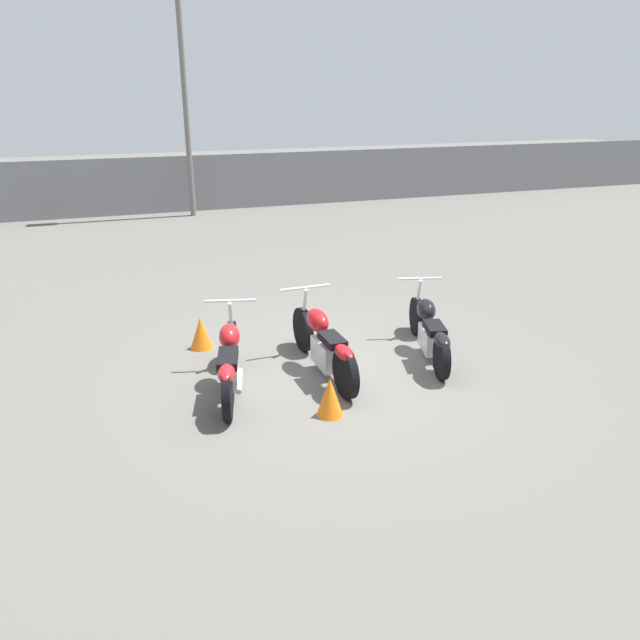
{
  "coord_description": "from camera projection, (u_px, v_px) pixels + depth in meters",
  "views": [
    {
      "loc": [
        -2.56,
        -7.32,
        3.72
      ],
      "look_at": [
        0.0,
        0.3,
        0.65
      ],
      "focal_mm": 35.0,
      "sensor_mm": 36.0,
      "label": 1
    }
  ],
  "objects": [
    {
      "name": "motorcycle_slot_2",
      "position": [
        429.0,
        330.0,
        8.93
      ],
      "size": [
        0.85,
        2.14,
        0.95
      ],
      "rotation": [
        0.0,
        0.0,
        -0.26
      ],
      "color": "black",
      "rests_on": "ground_plane"
    },
    {
      "name": "fence_back",
      "position": [
        197.0,
        183.0,
        19.01
      ],
      "size": [
        40.0,
        0.04,
        1.67
      ],
      "color": "gray",
      "rests_on": "ground_plane"
    },
    {
      "name": "ground_plane",
      "position": [
        327.0,
        371.0,
        8.57
      ],
      "size": [
        60.0,
        60.0,
        0.0
      ],
      "primitive_type": "plane",
      "color": "#5B5954"
    },
    {
      "name": "light_pole_left",
      "position": [
        181.0,
        38.0,
        16.89
      ],
      "size": [
        0.7,
        0.35,
        8.3
      ],
      "color": "slate",
      "rests_on": "ground_plane"
    },
    {
      "name": "traffic_cone_far",
      "position": [
        330.0,
        397.0,
        7.36
      ],
      "size": [
        0.32,
        0.32,
        0.49
      ],
      "color": "orange",
      "rests_on": "ground_plane"
    },
    {
      "name": "motorcycle_slot_0",
      "position": [
        230.0,
        361.0,
        7.89
      ],
      "size": [
        0.81,
        2.13,
        1.0
      ],
      "rotation": [
        0.0,
        0.0,
        -0.23
      ],
      "color": "black",
      "rests_on": "ground_plane"
    },
    {
      "name": "motorcycle_slot_1",
      "position": [
        324.0,
        343.0,
        8.38
      ],
      "size": [
        0.75,
        2.24,
        1.02
      ],
      "rotation": [
        0.0,
        0.0,
        0.04
      ],
      "color": "black",
      "rests_on": "ground_plane"
    },
    {
      "name": "traffic_cone_near",
      "position": [
        201.0,
        333.0,
        9.25
      ],
      "size": [
        0.34,
        0.34,
        0.48
      ],
      "color": "orange",
      "rests_on": "ground_plane"
    }
  ]
}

